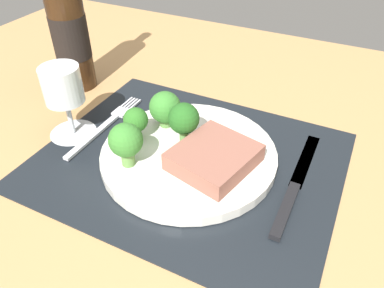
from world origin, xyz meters
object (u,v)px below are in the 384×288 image
steak (214,157)px  fork (106,125)px  plate (189,155)px  knife (294,188)px  wine_glass (64,91)px  wine_bottle (69,29)px

steak → fork: bearing=172.8°
plate → steak: size_ratio=2.40×
plate → knife: (15.72, 0.53, -0.50)cm
fork → wine_glass: (-3.86, -3.69, 7.37)cm
knife → wine_bottle: (-45.43, 10.50, 10.86)cm
wine_glass → fork: bearing=43.7°
fork → knife: 32.01cm
wine_bottle → wine_glass: 16.76cm
steak → knife: size_ratio=0.47×
steak → wine_bottle: wine_bottle is taller
fork → wine_glass: wine_glass is taller
steak → fork: steak is taller
knife → wine_bottle: 47.88cm
wine_glass → steak: bearing=2.4°
fork → wine_glass: bearing=-136.3°
wine_glass → knife: bearing=4.5°
knife → wine_bottle: size_ratio=0.75×
plate → fork: (-16.28, 1.42, -0.55)cm
plate → wine_glass: wine_glass is taller
steak → knife: 11.61cm
steak → fork: size_ratio=0.56×
fork → knife: bearing=-1.6°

